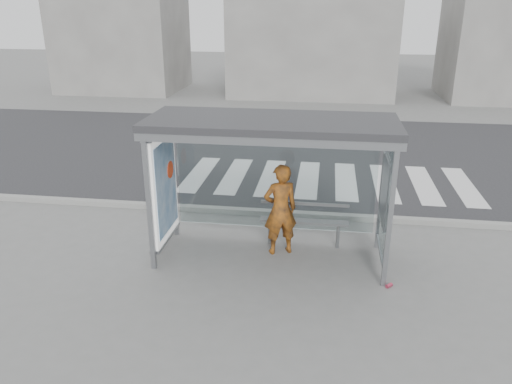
{
  "coord_description": "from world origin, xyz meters",
  "views": [
    {
      "loc": [
        0.92,
        -8.2,
        4.46
      ],
      "look_at": [
        -0.29,
        0.2,
        1.21
      ],
      "focal_mm": 35.0,
      "sensor_mm": 36.0,
      "label": 1
    }
  ],
  "objects_px": {
    "bench": "(304,221)",
    "soda_can": "(389,286)",
    "person": "(280,210)",
    "bus_shelter": "(250,153)"
  },
  "relations": [
    {
      "from": "bench",
      "to": "soda_can",
      "type": "relative_size",
      "value": 14.02
    },
    {
      "from": "person",
      "to": "bench",
      "type": "distance_m",
      "value": 0.66
    },
    {
      "from": "bus_shelter",
      "to": "bench",
      "type": "xyz_separation_m",
      "value": [
        0.96,
        0.52,
        -1.46
      ]
    },
    {
      "from": "bench",
      "to": "person",
      "type": "bearing_deg",
      "value": -140.97
    },
    {
      "from": "bus_shelter",
      "to": "person",
      "type": "xyz_separation_m",
      "value": [
        0.53,
        0.17,
        -1.11
      ]
    },
    {
      "from": "person",
      "to": "bus_shelter",
      "type": "bearing_deg",
      "value": -4.2
    },
    {
      "from": "person",
      "to": "soda_can",
      "type": "relative_size",
      "value": 14.5
    },
    {
      "from": "bus_shelter",
      "to": "bench",
      "type": "distance_m",
      "value": 1.82
    },
    {
      "from": "person",
      "to": "bench",
      "type": "bearing_deg",
      "value": -163.51
    },
    {
      "from": "bus_shelter",
      "to": "person",
      "type": "bearing_deg",
      "value": 18.34
    }
  ]
}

